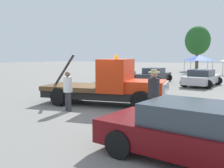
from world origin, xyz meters
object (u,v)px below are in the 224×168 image
at_px(traffic_cone, 137,88).
at_px(parked_car_charcoal, 154,75).
at_px(person_near_truck, 154,91).
at_px(person_at_hood, 68,88).
at_px(foreground_car, 200,134).
at_px(parked_car_skyblue, 117,74).
at_px(canopy_tent_blue, 199,58).
at_px(tow_truck, 111,85).
at_px(tree_left, 198,41).
at_px(parked_car_silver, 202,78).

bearing_deg(traffic_cone, parked_car_charcoal, 103.74).
xyz_separation_m(person_near_truck, person_at_hood, (-3.87, -0.35, -0.13)).
height_order(foreground_car, parked_car_skyblue, same).
relative_size(foreground_car, canopy_tent_blue, 1.61).
relative_size(parked_car_charcoal, traffic_cone, 8.34).
distance_m(foreground_car, person_at_hood, 6.57).
bearing_deg(person_near_truck, person_at_hood, 140.51).
relative_size(tow_truck, person_at_hood, 3.71).
bearing_deg(tree_left, tow_truck, -82.18).
xyz_separation_m(person_near_truck, parked_car_skyblue, (-9.44, 12.51, -0.49)).
distance_m(tow_truck, person_at_hood, 2.39).
xyz_separation_m(parked_car_silver, tree_left, (-6.38, 22.74, 4.36)).
xyz_separation_m(tow_truck, parked_car_silver, (1.81, 10.55, -0.31)).
xyz_separation_m(foreground_car, person_at_hood, (-6.16, 2.25, 0.35)).
bearing_deg(parked_car_skyblue, tow_truck, -149.18).
xyz_separation_m(canopy_tent_blue, tree_left, (-2.58, 8.85, 2.82)).
bearing_deg(parked_car_silver, parked_car_charcoal, 84.34).
bearing_deg(traffic_cone, foreground_car, -54.88).
bearing_deg(parked_car_skyblue, canopy_tent_blue, -17.27).
bearing_deg(parked_car_skyblue, person_near_truck, -142.93).
bearing_deg(parked_car_skyblue, traffic_cone, -138.41).
xyz_separation_m(tow_truck, parked_car_skyblue, (-6.31, 10.59, -0.31)).
distance_m(person_at_hood, parked_car_skyblue, 14.02).
height_order(tow_truck, person_near_truck, tow_truck).
relative_size(tow_truck, parked_car_skyblue, 1.46).
xyz_separation_m(foreground_car, parked_car_charcoal, (-8.01, 15.69, -0.00)).
bearing_deg(traffic_cone, person_at_hood, -88.02).
distance_m(person_near_truck, traffic_cone, 7.73).
distance_m(tree_left, traffic_cone, 29.33).
relative_size(person_at_hood, parked_car_skyblue, 0.39).
height_order(canopy_tent_blue, tree_left, tree_left).
distance_m(parked_car_silver, tree_left, 24.01).
bearing_deg(person_at_hood, tow_truck, -0.69).
bearing_deg(tree_left, parked_car_skyblue, -94.38).
xyz_separation_m(foreground_car, person_near_truck, (-2.29, 2.60, 0.48)).
relative_size(parked_car_silver, traffic_cone, 8.67).
distance_m(parked_car_silver, canopy_tent_blue, 14.48).
relative_size(parked_car_charcoal, parked_car_silver, 0.96).
xyz_separation_m(person_at_hood, traffic_cone, (-0.24, 6.84, -0.75)).
bearing_deg(canopy_tent_blue, parked_car_charcoal, -92.55).
height_order(person_at_hood, parked_car_charcoal, person_at_hood).
bearing_deg(canopy_tent_blue, traffic_cone, -87.05).
relative_size(foreground_car, parked_car_charcoal, 1.07).
relative_size(person_near_truck, traffic_cone, 3.50).
distance_m(person_near_truck, tree_left, 36.25).
relative_size(person_at_hood, parked_car_charcoal, 0.38).
bearing_deg(tree_left, foreground_car, -75.20).
relative_size(parked_car_silver, tree_left, 0.64).
xyz_separation_m(person_near_truck, parked_car_silver, (-1.32, 12.47, -0.49)).
relative_size(person_at_hood, parked_car_silver, 0.36).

